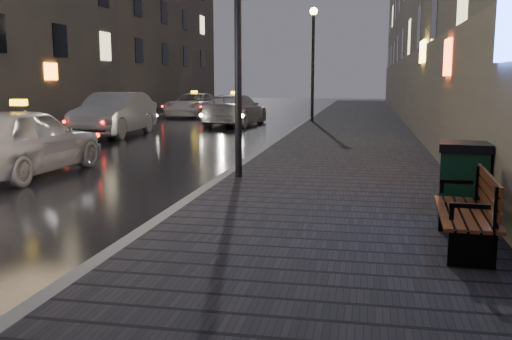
% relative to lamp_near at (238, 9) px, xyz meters
% --- Properties ---
extents(sidewalk, '(4.60, 58.00, 0.15)m').
position_rel_lamp_near_xyz_m(sidewalk, '(2.05, 15.00, -3.41)').
color(sidewalk, black).
rests_on(sidewalk, ground).
extents(curb, '(0.20, 58.00, 0.15)m').
position_rel_lamp_near_xyz_m(curb, '(-0.35, 15.00, -3.41)').
color(curb, slate).
rests_on(curb, ground).
extents(sidewalk_far, '(2.40, 58.00, 0.15)m').
position_rel_lamp_near_xyz_m(sidewalk_far, '(-10.55, 15.00, -3.41)').
color(sidewalk_far, black).
rests_on(sidewalk_far, ground).
extents(curb_far, '(0.20, 58.00, 0.15)m').
position_rel_lamp_near_xyz_m(curb_far, '(-9.25, 15.00, -3.41)').
color(curb_far, slate).
rests_on(curb_far, ground).
extents(building_far_c, '(6.00, 22.00, 11.00)m').
position_rel_lamp_near_xyz_m(building_far_c, '(-15.35, 33.00, 2.01)').
color(building_far_c, '#6B6051').
rests_on(building_far_c, ground).
extents(lamp_near, '(0.36, 0.36, 5.28)m').
position_rel_lamp_near_xyz_m(lamp_near, '(0.00, 0.00, 0.00)').
color(lamp_near, black).
rests_on(lamp_near, sidewalk).
extents(lamp_far, '(0.36, 0.36, 5.28)m').
position_rel_lamp_near_xyz_m(lamp_far, '(0.00, 16.00, 0.00)').
color(lamp_far, black).
rests_on(lamp_far, sidewalk).
extents(bench, '(0.70, 1.79, 0.90)m').
position_rel_lamp_near_xyz_m(bench, '(3.79, -4.36, -2.89)').
color(bench, black).
rests_on(bench, sidewalk).
extents(trash_bin, '(0.80, 0.80, 1.08)m').
position_rel_lamp_near_xyz_m(trash_bin, '(3.95, -2.69, -2.79)').
color(trash_bin, black).
rests_on(trash_bin, sidewalk).
extents(taxi_near, '(1.95, 4.61, 1.56)m').
position_rel_lamp_near_xyz_m(taxi_near, '(-4.94, 0.08, -2.71)').
color(taxi_near, silver).
rests_on(taxi_near, ground).
extents(car_left_mid, '(1.94, 5.02, 1.63)m').
position_rel_lamp_near_xyz_m(car_left_mid, '(-6.87, 9.08, -2.67)').
color(car_left_mid, '#9999A0').
rests_on(car_left_mid, ground).
extents(taxi_mid, '(2.44, 5.14, 1.45)m').
position_rel_lamp_near_xyz_m(taxi_mid, '(-3.48, 14.71, -2.76)').
color(taxi_mid, silver).
rests_on(taxi_mid, ground).
extents(taxi_far, '(2.78, 5.08, 1.35)m').
position_rel_lamp_near_xyz_m(taxi_far, '(-7.14, 20.27, -2.81)').
color(taxi_far, silver).
rests_on(taxi_far, ground).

